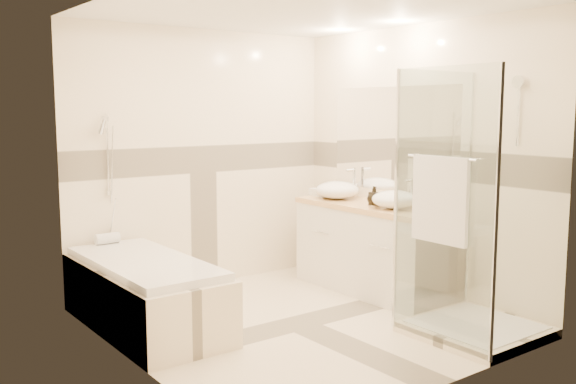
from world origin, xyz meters
TOP-DOWN VIEW (x-y plane):
  - room at (0.06, 0.01)m, footprint 2.82×3.02m
  - bathtub at (-1.02, 0.65)m, footprint 0.75×1.70m
  - vanity at (1.12, 0.30)m, footprint 0.58×1.62m
  - shower_enclosure at (0.83, -0.97)m, footprint 0.96×0.93m
  - vessel_sink_near at (1.10, 0.77)m, footprint 0.44×0.44m
  - vessel_sink_far at (1.10, -0.01)m, footprint 0.41×0.41m
  - faucet_near at (1.32, 0.77)m, footprint 0.12×0.03m
  - faucet_far at (1.32, -0.01)m, footprint 0.10×0.03m
  - amenity_bottle_a at (1.10, 0.25)m, footprint 0.10×0.10m
  - amenity_bottle_b at (1.10, 0.25)m, footprint 0.16×0.16m
  - folded_towels at (1.10, 1.02)m, footprint 0.14×0.23m
  - rolled_towel at (-1.04, 1.39)m, footprint 0.21×0.10m

SIDE VIEW (x-z plane):
  - bathtub at x=-1.02m, z-range 0.03..0.59m
  - vanity at x=1.12m, z-range 0.00..0.85m
  - shower_enclosure at x=0.83m, z-range -0.51..1.53m
  - rolled_towel at x=-1.04m, z-range 0.56..0.66m
  - folded_towels at x=1.10m, z-range 0.85..0.92m
  - vessel_sink_far at x=1.10m, z-range 0.85..1.01m
  - amenity_bottle_b at x=1.10m, z-range 0.85..1.02m
  - vessel_sink_near at x=1.10m, z-range 0.85..1.02m
  - amenity_bottle_a at x=1.10m, z-range 0.85..1.03m
  - faucet_far at x=1.32m, z-range 0.87..1.13m
  - faucet_near at x=1.32m, z-range 0.87..1.17m
  - room at x=0.06m, z-range 0.00..2.52m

